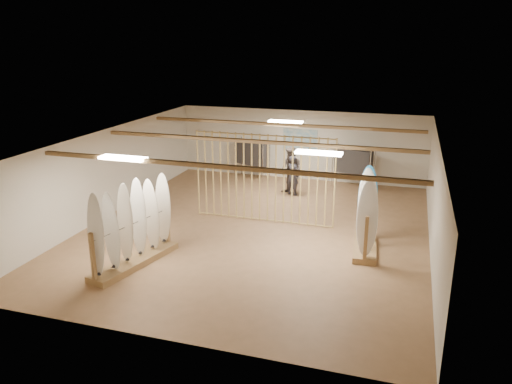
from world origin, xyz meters
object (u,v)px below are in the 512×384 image
(rack_right, at_px, (366,225))
(shopper_a, at_px, (293,173))
(clothing_rack_a, at_px, (252,154))
(clothing_rack_b, at_px, (353,161))
(rack_left, at_px, (133,237))
(shopper_b, at_px, (291,168))

(rack_right, xyz_separation_m, shopper_a, (-3.05, 4.33, 0.11))
(clothing_rack_a, distance_m, clothing_rack_b, 4.10)
(rack_right, relative_size, clothing_rack_b, 1.33)
(rack_left, height_order, clothing_rack_b, rack_left)
(shopper_a, distance_m, shopper_b, 0.17)
(clothing_rack_b, xyz_separation_m, shopper_b, (-2.07, -1.45, -0.06))
(rack_left, xyz_separation_m, clothing_rack_b, (4.51, 8.42, 0.31))
(rack_left, xyz_separation_m, rack_right, (5.55, 2.62, -0.02))
(rack_left, distance_m, rack_right, 6.14)
(rack_left, relative_size, rack_right, 1.28)
(rack_right, bearing_deg, shopper_b, 120.76)
(clothing_rack_b, bearing_deg, shopper_b, -126.57)
(rack_right, bearing_deg, rack_left, -159.47)
(clothing_rack_a, xyz_separation_m, shopper_b, (2.03, -1.62, -0.05))
(clothing_rack_b, xyz_separation_m, shopper_a, (-2.01, -1.47, -0.22))
(clothing_rack_a, distance_m, shopper_b, 2.60)
(rack_left, relative_size, clothing_rack_a, 1.73)
(rack_right, distance_m, clothing_rack_a, 7.89)
(clothing_rack_a, height_order, shopper_b, shopper_b)
(rack_left, height_order, clothing_rack_a, rack_left)
(rack_right, relative_size, clothing_rack_a, 1.35)
(rack_right, bearing_deg, shopper_a, 120.40)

